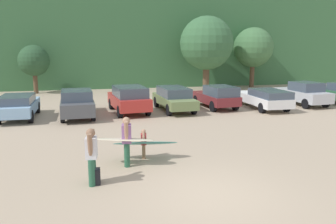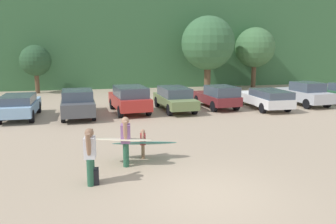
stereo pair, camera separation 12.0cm
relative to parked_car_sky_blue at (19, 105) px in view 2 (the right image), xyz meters
name	(u,v)px [view 2 (the right image)]	position (x,y,z in m)	size (l,w,h in m)	color
ground_plane	(210,195)	(7.22, -11.85, -0.75)	(120.00, 120.00, 0.00)	tan
hillside_ridge	(122,43)	(7.22, 18.75, 3.67)	(108.00, 12.00, 8.83)	#38663D
tree_ridge_back	(36,61)	(-0.74, 10.96, 2.04)	(2.61, 2.61, 4.12)	brown
tree_far_right	(208,43)	(14.34, 9.96, 3.53)	(4.85, 4.85, 6.72)	brown
tree_left	(255,48)	(19.62, 11.37, 3.13)	(3.88, 3.88, 5.84)	brown
parked_car_sky_blue	(19,105)	(0.00, 0.00, 0.00)	(1.92, 4.33, 1.35)	#84ADD1
parked_car_dark_gray	(78,103)	(3.19, -0.13, 0.06)	(2.06, 4.74, 1.59)	#4C4F54
parked_car_red	(130,99)	(6.23, 0.44, 0.13)	(2.35, 4.48, 1.64)	#B72D28
parked_car_olive_green	(175,98)	(9.08, 0.60, 0.05)	(2.01, 4.71, 1.47)	#6B7F4C
parked_car_maroon	(218,96)	(12.01, 0.75, 0.05)	(2.14, 4.13, 1.52)	maroon
parked_car_white	(265,98)	(14.94, -0.08, -0.03)	(1.95, 4.81, 1.31)	white
parked_car_silver	(305,93)	(18.28, 0.66, 0.07)	(2.15, 4.24, 1.62)	silver
person_adult	(126,138)	(5.19, -8.99, 0.20)	(0.36, 0.73, 1.69)	#26593F
person_child	(143,142)	(5.86, -8.33, -0.14)	(0.23, 0.47, 1.07)	#8C6B4C
person_companion	(90,153)	(4.04, -10.39, 0.20)	(0.36, 0.78, 1.69)	#26593F
surfboard_cream	(123,139)	(5.08, -9.04, 0.18)	(2.06, 1.13, 0.13)	beige
surfboard_teal	(145,143)	(5.90, -8.45, -0.16)	(2.39, 0.95, 0.32)	teal
backpack_dropped	(95,176)	(4.14, -10.39, -0.52)	(0.24, 0.34, 0.45)	black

